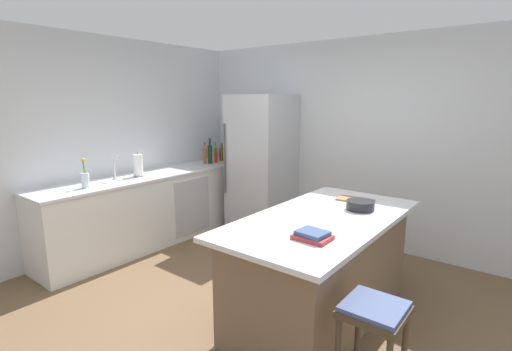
% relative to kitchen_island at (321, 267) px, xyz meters
% --- Properties ---
extents(ground_plane, '(7.20, 7.20, 0.00)m').
position_rel_kitchen_island_xyz_m(ground_plane, '(-0.49, -0.36, -0.46)').
color(ground_plane, brown).
extents(wall_rear, '(6.00, 0.10, 2.60)m').
position_rel_kitchen_island_xyz_m(wall_rear, '(-0.49, 1.89, 0.84)').
color(wall_rear, silver).
rests_on(wall_rear, ground_plane).
extents(wall_left, '(0.10, 6.00, 2.60)m').
position_rel_kitchen_island_xyz_m(wall_left, '(-2.94, -0.36, 0.84)').
color(wall_left, silver).
rests_on(wall_left, ground_plane).
extents(counter_run_left, '(0.65, 3.03, 0.91)m').
position_rel_kitchen_island_xyz_m(counter_run_left, '(-2.58, 0.24, 0.00)').
color(counter_run_left, silver).
rests_on(counter_run_left, ground_plane).
extents(kitchen_island, '(1.00, 1.97, 0.90)m').
position_rel_kitchen_island_xyz_m(kitchen_island, '(0.00, 0.00, 0.00)').
color(kitchen_island, '#7A6047').
rests_on(kitchen_island, ground_plane).
extents(refrigerator, '(0.76, 0.79, 1.92)m').
position_rel_kitchen_island_xyz_m(refrigerator, '(-1.74, 1.46, 0.50)').
color(refrigerator, '#B7BABF').
rests_on(refrigerator, ground_plane).
extents(bar_stool, '(0.36, 0.36, 0.67)m').
position_rel_kitchen_island_xyz_m(bar_stool, '(0.70, -0.67, 0.09)').
color(bar_stool, '#473828').
rests_on(bar_stool, ground_plane).
extents(sink_faucet, '(0.15, 0.05, 0.30)m').
position_rel_kitchen_island_xyz_m(sink_faucet, '(-2.63, -0.26, 0.61)').
color(sink_faucet, silver).
rests_on(sink_faucet, counter_run_left).
extents(flower_vase, '(0.08, 0.08, 0.33)m').
position_rel_kitchen_island_xyz_m(flower_vase, '(-2.50, -0.70, 0.56)').
color(flower_vase, silver).
rests_on(flower_vase, counter_run_left).
extents(paper_towel_roll, '(0.14, 0.14, 0.31)m').
position_rel_kitchen_island_xyz_m(paper_towel_roll, '(-2.58, 0.03, 0.59)').
color(paper_towel_roll, gray).
rests_on(paper_towel_roll, counter_run_left).
extents(gin_bottle, '(0.08, 0.08, 0.30)m').
position_rel_kitchen_island_xyz_m(gin_bottle, '(-2.57, 1.64, 0.58)').
color(gin_bottle, '#8CB79E').
rests_on(gin_bottle, counter_run_left).
extents(whiskey_bottle, '(0.08, 0.08, 0.27)m').
position_rel_kitchen_island_xyz_m(whiskey_bottle, '(-2.59, 1.55, 0.56)').
color(whiskey_bottle, brown).
rests_on(whiskey_bottle, counter_run_left).
extents(olive_oil_bottle, '(0.05, 0.05, 0.29)m').
position_rel_kitchen_island_xyz_m(olive_oil_bottle, '(-2.64, 1.46, 0.57)').
color(olive_oil_bottle, olive).
rests_on(olive_oil_bottle, counter_run_left).
extents(hot_sauce_bottle, '(0.05, 0.05, 0.21)m').
position_rel_kitchen_island_xyz_m(hot_sauce_bottle, '(-2.54, 1.36, 0.53)').
color(hot_sauce_bottle, red).
rests_on(hot_sauce_bottle, counter_run_left).
extents(wine_bottle, '(0.07, 0.07, 0.38)m').
position_rel_kitchen_island_xyz_m(wine_bottle, '(-2.56, 1.26, 0.60)').
color(wine_bottle, '#19381E').
rests_on(wine_bottle, counter_run_left).
extents(vinegar_bottle, '(0.05, 0.05, 0.32)m').
position_rel_kitchen_island_xyz_m(vinegar_bottle, '(-2.58, 1.17, 0.58)').
color(vinegar_bottle, '#994C23').
rests_on(vinegar_bottle, counter_run_left).
extents(cookbook_stack, '(0.25, 0.19, 0.06)m').
position_rel_kitchen_island_xyz_m(cookbook_stack, '(0.18, -0.51, 0.47)').
color(cookbook_stack, '#A83338').
rests_on(cookbook_stack, kitchen_island).
extents(mixing_bowl, '(0.24, 0.24, 0.08)m').
position_rel_kitchen_island_xyz_m(mixing_bowl, '(0.16, 0.38, 0.49)').
color(mixing_bowl, black).
rests_on(mixing_bowl, kitchen_island).
extents(cutting_board, '(0.34, 0.21, 0.02)m').
position_rel_kitchen_island_xyz_m(cutting_board, '(0.00, 0.63, 0.45)').
color(cutting_board, '#9E7042').
rests_on(cutting_board, kitchen_island).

